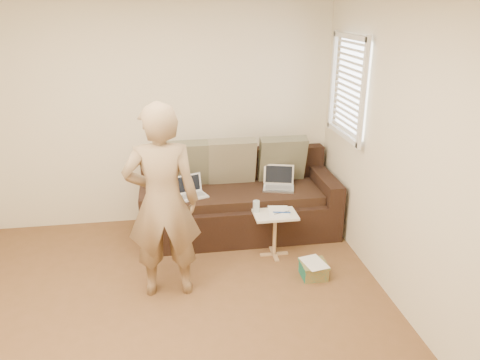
{
  "coord_description": "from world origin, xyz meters",
  "views": [
    {
      "loc": [
        0.08,
        -3.08,
        2.53
      ],
      "look_at": [
        0.8,
        1.4,
        0.78
      ],
      "focal_mm": 34.8,
      "sensor_mm": 36.0,
      "label": 1
    }
  ],
  "objects_px": {
    "striped_box": "(314,270)",
    "sofa": "(239,197)",
    "laptop_white": "(193,197)",
    "laptop_silver": "(279,189)",
    "drinking_glass": "(256,206)",
    "person": "(162,202)",
    "side_table": "(275,234)"
  },
  "relations": [
    {
      "from": "striped_box",
      "to": "sofa",
      "type": "bearing_deg",
      "value": 117.31
    },
    {
      "from": "sofa",
      "to": "laptop_white",
      "type": "height_order",
      "value": "sofa"
    },
    {
      "from": "laptop_silver",
      "to": "drinking_glass",
      "type": "bearing_deg",
      "value": -110.64
    },
    {
      "from": "person",
      "to": "side_table",
      "type": "relative_size",
      "value": 3.7
    },
    {
      "from": "laptop_silver",
      "to": "striped_box",
      "type": "height_order",
      "value": "laptop_silver"
    },
    {
      "from": "person",
      "to": "drinking_glass",
      "type": "xyz_separation_m",
      "value": [
        0.94,
        0.56,
        -0.35
      ]
    },
    {
      "from": "laptop_silver",
      "to": "striped_box",
      "type": "relative_size",
      "value": 1.38
    },
    {
      "from": "person",
      "to": "laptop_white",
      "type": "bearing_deg",
      "value": -106.47
    },
    {
      "from": "laptop_silver",
      "to": "laptop_white",
      "type": "relative_size",
      "value": 1.14
    },
    {
      "from": "sofa",
      "to": "side_table",
      "type": "distance_m",
      "value": 0.71
    },
    {
      "from": "sofa",
      "to": "drinking_glass",
      "type": "distance_m",
      "value": 0.57
    },
    {
      "from": "laptop_silver",
      "to": "drinking_glass",
      "type": "xyz_separation_m",
      "value": [
        -0.35,
        -0.48,
        0.03
      ]
    },
    {
      "from": "striped_box",
      "to": "person",
      "type": "bearing_deg",
      "value": -179.81
    },
    {
      "from": "sofa",
      "to": "person",
      "type": "relative_size",
      "value": 1.23
    },
    {
      "from": "sofa",
      "to": "laptop_white",
      "type": "distance_m",
      "value": 0.56
    },
    {
      "from": "side_table",
      "to": "striped_box",
      "type": "bearing_deg",
      "value": -58.98
    },
    {
      "from": "sofa",
      "to": "side_table",
      "type": "xyz_separation_m",
      "value": [
        0.28,
        -0.62,
        -0.18
      ]
    },
    {
      "from": "laptop_white",
      "to": "drinking_glass",
      "type": "distance_m",
      "value": 0.76
    },
    {
      "from": "drinking_glass",
      "to": "sofa",
      "type": "bearing_deg",
      "value": 100.04
    },
    {
      "from": "drinking_glass",
      "to": "laptop_white",
      "type": "bearing_deg",
      "value": 146.92
    },
    {
      "from": "person",
      "to": "side_table",
      "type": "xyz_separation_m",
      "value": [
        1.13,
        0.48,
        -0.65
      ]
    },
    {
      "from": "sofa",
      "to": "striped_box",
      "type": "distance_m",
      "value": 1.28
    },
    {
      "from": "drinking_glass",
      "to": "striped_box",
      "type": "xyz_separation_m",
      "value": [
        0.47,
        -0.55,
        -0.47
      ]
    },
    {
      "from": "drinking_glass",
      "to": "striped_box",
      "type": "bearing_deg",
      "value": -49.53
    },
    {
      "from": "laptop_white",
      "to": "side_table",
      "type": "distance_m",
      "value": 0.99
    },
    {
      "from": "laptop_silver",
      "to": "laptop_white",
      "type": "height_order",
      "value": "laptop_silver"
    },
    {
      "from": "sofa",
      "to": "drinking_glass",
      "type": "relative_size",
      "value": 18.33
    },
    {
      "from": "person",
      "to": "striped_box",
      "type": "distance_m",
      "value": 1.63
    },
    {
      "from": "sofa",
      "to": "laptop_silver",
      "type": "height_order",
      "value": "sofa"
    },
    {
      "from": "person",
      "to": "side_table",
      "type": "height_order",
      "value": "person"
    },
    {
      "from": "sofa",
      "to": "laptop_silver",
      "type": "distance_m",
      "value": 0.47
    },
    {
      "from": "side_table",
      "to": "laptop_silver",
      "type": "bearing_deg",
      "value": 73.26
    }
  ]
}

